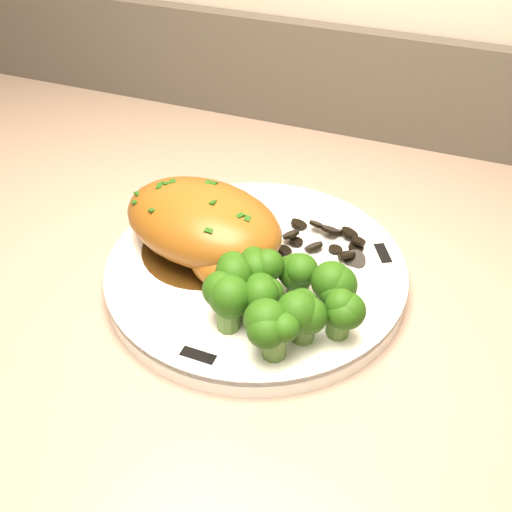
% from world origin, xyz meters
% --- Properties ---
extents(plate, '(0.26, 0.26, 0.02)m').
position_xyz_m(plate, '(-0.53, 1.71, 0.92)').
color(plate, white).
rests_on(plate, counter).
extents(rim_accent_0, '(0.02, 0.03, 0.00)m').
position_xyz_m(rim_accent_0, '(-0.44, 1.76, 0.93)').
color(rim_accent_0, black).
rests_on(rim_accent_0, plate).
extents(rim_accent_1, '(0.02, 0.03, 0.00)m').
position_xyz_m(rim_accent_1, '(-0.63, 1.76, 0.93)').
color(rim_accent_1, black).
rests_on(rim_accent_1, plate).
extents(rim_accent_2, '(0.03, 0.01, 0.00)m').
position_xyz_m(rim_accent_2, '(-0.53, 1.60, 0.93)').
color(rim_accent_2, black).
rests_on(rim_accent_2, plate).
extents(gravy_pool, '(0.11, 0.11, 0.00)m').
position_xyz_m(gravy_pool, '(-0.58, 1.71, 0.93)').
color(gravy_pool, '#39220A').
rests_on(gravy_pool, plate).
extents(chicken_breast, '(0.16, 0.13, 0.06)m').
position_xyz_m(chicken_breast, '(-0.58, 1.71, 0.95)').
color(chicken_breast, '#96571A').
rests_on(chicken_breast, plate).
extents(mushroom_pile, '(0.07, 0.05, 0.02)m').
position_xyz_m(mushroom_pile, '(-0.48, 1.75, 0.93)').
color(mushroom_pile, black).
rests_on(mushroom_pile, plate).
extents(broccoli_florets, '(0.11, 0.09, 0.04)m').
position_xyz_m(broccoli_florets, '(-0.49, 1.65, 0.95)').
color(broccoli_florets, '#557B34').
rests_on(broccoli_florets, plate).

